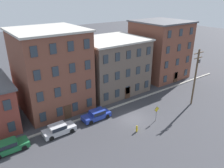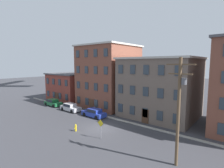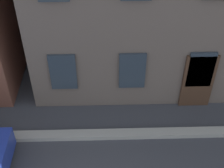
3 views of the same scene
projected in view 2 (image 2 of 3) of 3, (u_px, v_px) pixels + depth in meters
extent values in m
plane|color=#38383D|center=(100.00, 128.00, 24.49)|extent=(200.00, 200.00, 0.00)
cube|color=#9E998E|center=(119.00, 120.00, 27.93)|extent=(56.00, 0.36, 0.16)
cube|color=brown|center=(76.00, 86.00, 45.57)|extent=(10.08, 11.66, 6.35)
cube|color=#4C4C51|center=(76.00, 73.00, 45.18)|extent=(10.58, 12.16, 0.30)
cube|color=#2D3842|center=(48.00, 93.00, 43.63)|extent=(0.90, 0.10, 1.40)
cube|color=#2D3842|center=(48.00, 81.00, 43.25)|extent=(0.90, 0.10, 1.40)
cube|color=#2D3842|center=(54.00, 95.00, 42.04)|extent=(0.90, 0.10, 1.40)
cube|color=#2D3842|center=(53.00, 82.00, 41.66)|extent=(0.90, 0.10, 1.40)
cube|color=#2D3842|center=(60.00, 96.00, 40.44)|extent=(0.90, 0.10, 1.40)
cube|color=#2D3842|center=(59.00, 82.00, 40.07)|extent=(0.90, 0.10, 1.40)
cube|color=#2D3842|center=(67.00, 97.00, 38.85)|extent=(0.90, 0.10, 1.40)
cube|color=#2D3842|center=(66.00, 83.00, 38.48)|extent=(0.90, 0.10, 1.40)
cube|color=#472D1E|center=(57.00, 97.00, 41.30)|extent=(1.10, 0.10, 2.20)
cube|color=brown|center=(109.00, 77.00, 37.31)|extent=(10.08, 10.38, 12.53)
cube|color=#B7B2A8|center=(109.00, 46.00, 36.56)|extent=(10.58, 10.88, 0.30)
cube|color=#2D3842|center=(79.00, 100.00, 36.23)|extent=(0.90, 0.10, 1.40)
cube|color=#2D3842|center=(78.00, 85.00, 35.86)|extent=(0.90, 0.10, 1.40)
cube|color=#2D3842|center=(78.00, 70.00, 35.49)|extent=(0.90, 0.10, 1.40)
cube|color=#2D3842|center=(78.00, 54.00, 35.13)|extent=(0.90, 0.10, 1.40)
cube|color=#2D3842|center=(87.00, 101.00, 34.64)|extent=(0.90, 0.10, 1.40)
cube|color=#2D3842|center=(87.00, 86.00, 34.27)|extent=(0.90, 0.10, 1.40)
cube|color=#2D3842|center=(86.00, 70.00, 33.90)|extent=(0.90, 0.10, 1.40)
cube|color=#2D3842|center=(86.00, 54.00, 33.54)|extent=(0.90, 0.10, 1.40)
cube|color=#2D3842|center=(96.00, 103.00, 33.04)|extent=(0.90, 0.10, 1.40)
cube|color=#2D3842|center=(96.00, 87.00, 32.68)|extent=(0.90, 0.10, 1.40)
cube|color=#2D3842|center=(96.00, 70.00, 32.31)|extent=(0.90, 0.10, 1.40)
cube|color=#2D3842|center=(95.00, 53.00, 31.94)|extent=(0.90, 0.10, 1.40)
cube|color=#2D3842|center=(106.00, 105.00, 31.45)|extent=(0.90, 0.10, 1.40)
cube|color=#2D3842|center=(106.00, 88.00, 31.09)|extent=(0.90, 0.10, 1.40)
cube|color=#2D3842|center=(106.00, 70.00, 30.72)|extent=(0.90, 0.10, 1.40)
cube|color=#2D3842|center=(106.00, 52.00, 30.35)|extent=(0.90, 0.10, 1.40)
cube|color=#472D1E|center=(91.00, 105.00, 33.89)|extent=(1.10, 0.10, 2.20)
cube|color=#66564C|center=(160.00, 88.00, 29.93)|extent=(11.68, 10.00, 9.76)
cube|color=#B7B2A8|center=(161.00, 58.00, 29.34)|extent=(12.18, 10.50, 0.30)
cube|color=#2D3842|center=(120.00, 108.00, 29.38)|extent=(0.90, 0.10, 1.40)
cube|color=#2D3842|center=(121.00, 89.00, 29.00)|extent=(0.90, 0.10, 1.40)
cube|color=#2D3842|center=(121.00, 69.00, 28.62)|extent=(0.90, 0.10, 1.40)
cube|color=#2D3842|center=(132.00, 110.00, 27.91)|extent=(0.90, 0.10, 1.40)
cube|color=#2D3842|center=(132.00, 90.00, 27.52)|extent=(0.90, 0.10, 1.40)
cube|color=#2D3842|center=(133.00, 69.00, 27.14)|extent=(0.90, 0.10, 1.40)
cube|color=#2D3842|center=(145.00, 113.00, 26.43)|extent=(0.90, 0.10, 1.40)
cube|color=#2D3842|center=(146.00, 92.00, 26.05)|extent=(0.90, 0.10, 1.40)
cube|color=#2D3842|center=(146.00, 70.00, 25.67)|extent=(0.90, 0.10, 1.40)
cube|color=#2D3842|center=(160.00, 116.00, 24.95)|extent=(0.90, 0.10, 1.40)
cube|color=#2D3842|center=(160.00, 93.00, 24.57)|extent=(0.90, 0.10, 1.40)
cube|color=#2D3842|center=(161.00, 70.00, 24.19)|extent=(0.90, 0.10, 1.40)
cube|color=#2D3842|center=(176.00, 119.00, 23.48)|extent=(0.90, 0.10, 1.40)
cube|color=#2D3842|center=(177.00, 95.00, 23.10)|extent=(0.90, 0.10, 1.40)
cube|color=#2D3842|center=(178.00, 71.00, 22.72)|extent=(0.90, 0.10, 1.40)
cube|color=#472D1E|center=(145.00, 116.00, 26.49)|extent=(1.10, 0.10, 2.20)
cube|color=#2D3842|center=(222.00, 129.00, 20.16)|extent=(0.90, 0.10, 1.40)
cube|color=#2D3842|center=(224.00, 104.00, 19.80)|extent=(0.90, 0.10, 1.40)
cube|color=#1E6638|center=(53.00, 103.00, 37.55)|extent=(4.40, 1.80, 0.70)
cube|color=#1E6638|center=(53.00, 100.00, 37.61)|extent=(2.20, 1.51, 0.55)
cube|color=#1E232D|center=(53.00, 100.00, 37.61)|extent=(2.02, 1.58, 0.48)
cylinder|color=black|center=(61.00, 104.00, 37.31)|extent=(0.66, 0.22, 0.66)
cylinder|color=black|center=(54.00, 106.00, 36.01)|extent=(0.66, 0.22, 0.66)
cylinder|color=black|center=(53.00, 103.00, 39.14)|extent=(0.66, 0.22, 0.66)
cylinder|color=black|center=(46.00, 104.00, 37.84)|extent=(0.66, 0.22, 0.66)
cube|color=#B7B7BC|center=(71.00, 108.00, 33.45)|extent=(4.40, 1.80, 0.70)
cube|color=#B7B7BC|center=(70.00, 105.00, 33.50)|extent=(2.20, 1.51, 0.55)
cube|color=#1E232D|center=(70.00, 105.00, 33.50)|extent=(2.02, 1.58, 0.48)
cylinder|color=black|center=(79.00, 110.00, 33.21)|extent=(0.66, 0.22, 0.66)
cylinder|color=black|center=(72.00, 111.00, 31.90)|extent=(0.66, 0.22, 0.66)
cylinder|color=black|center=(70.00, 107.00, 35.04)|extent=(0.66, 0.22, 0.66)
cylinder|color=black|center=(62.00, 109.00, 33.74)|extent=(0.66, 0.22, 0.66)
cube|color=#233899|center=(94.00, 114.00, 29.80)|extent=(4.40, 1.80, 0.70)
cube|color=#233899|center=(95.00, 110.00, 29.60)|extent=(2.20, 1.51, 0.55)
cube|color=#1E232D|center=(95.00, 110.00, 29.60)|extent=(2.02, 1.58, 0.48)
cylinder|color=black|center=(84.00, 114.00, 30.08)|extent=(0.66, 0.22, 0.66)
cylinder|color=black|center=(91.00, 112.00, 31.39)|extent=(0.66, 0.22, 0.66)
cylinder|color=black|center=(96.00, 118.00, 28.25)|extent=(0.66, 0.22, 0.66)
cylinder|color=black|center=(103.00, 115.00, 29.55)|extent=(0.66, 0.22, 0.66)
cylinder|color=slate|center=(101.00, 130.00, 21.01)|extent=(0.08, 0.08, 2.26)
cube|color=yellow|center=(100.00, 123.00, 20.89)|extent=(0.88, 0.03, 0.88)
cube|color=black|center=(101.00, 123.00, 20.90)|extent=(0.95, 0.02, 0.95)
cylinder|color=brown|center=(178.00, 113.00, 15.06)|extent=(0.28, 0.28, 9.58)
cube|color=brown|center=(181.00, 64.00, 14.57)|extent=(2.40, 0.12, 0.12)
cube|color=brown|center=(180.00, 74.00, 14.66)|extent=(2.00, 0.12, 0.12)
cylinder|color=#515156|center=(184.00, 81.00, 14.51)|extent=(0.44, 0.44, 0.55)
cylinder|color=yellow|center=(76.00, 128.00, 23.42)|extent=(0.24, 0.24, 0.80)
sphere|color=yellow|center=(76.00, 125.00, 23.37)|extent=(0.22, 0.22, 0.22)
cylinder|color=yellow|center=(75.00, 128.00, 23.29)|extent=(0.10, 0.12, 0.10)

